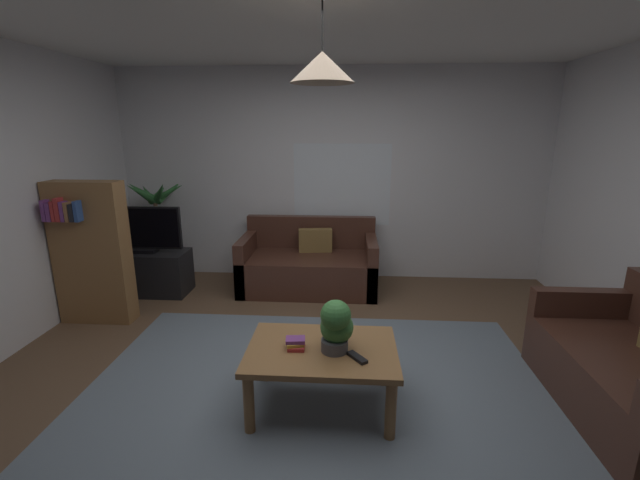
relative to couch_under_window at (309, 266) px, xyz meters
The scene contains 19 objects.
floor 2.01m from the couch_under_window, 82.98° to the right, with size 5.27×4.92×0.02m, color brown.
rug 2.21m from the couch_under_window, 83.62° to the right, with size 3.43×2.70×0.01m, color slate.
wall_back 1.17m from the couch_under_window, 64.54° to the left, with size 5.39×0.06×2.59m, color silver.
ceiling 3.06m from the couch_under_window, 82.98° to the right, with size 5.27×4.92×0.02m, color white.
window_pane 1.10m from the couch_under_window, 51.95° to the left, with size 1.20×0.01×1.01m, color white.
couch_under_window is the anchor object (origin of this frame).
couch_right_side 3.24m from the couch_under_window, 42.33° to the right, with size 0.84×1.42×0.82m.
coffee_table 2.25m from the couch_under_window, 82.52° to the right, with size 1.00×0.70×0.45m.
book_on_table_0 2.26m from the couch_under_window, 86.88° to the right, with size 0.11×0.11×0.03m, color #B22D2D.
book_on_table_1 2.27m from the couch_under_window, 87.12° to the right, with size 0.11×0.08×0.02m, color gold.
book_on_table_2 2.26m from the couch_under_window, 87.03° to the right, with size 0.13×0.09×0.03m, color #72387F.
remote_on_table_0 2.42m from the couch_under_window, 77.41° to the right, with size 0.05×0.16×0.02m, color black.
remote_on_table_1 2.13m from the couch_under_window, 80.53° to the right, with size 0.05×0.16×0.02m, color black.
potted_plant_on_table 2.31m from the couch_under_window, 80.30° to the right, with size 0.22×0.27×0.37m.
tv_stand 1.86m from the couch_under_window, behind, with size 0.90×0.44×0.50m, color black.
tv 1.93m from the couch_under_window, behind, with size 0.85×0.16×0.53m.
potted_palm_corner 1.95m from the couch_under_window, behind, with size 0.71×0.79×1.31m.
bookshelf_corner 2.31m from the couch_under_window, 153.41° to the right, with size 0.70×0.31×1.40m.
pendant_lamp 2.97m from the couch_under_window, 82.52° to the right, with size 0.37×0.37×0.47m.
Camera 1 is at (0.21, -2.80, 1.88)m, focal length 23.67 mm.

